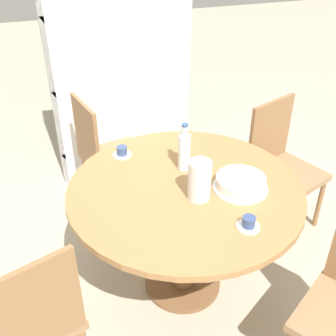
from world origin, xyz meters
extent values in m
plane|color=#B2A893|center=(0.00, 0.00, 0.00)|extent=(14.00, 14.00, 0.00)
cylinder|color=brown|center=(0.00, 0.00, 0.01)|extent=(0.46, 0.46, 0.03)
cylinder|color=brown|center=(0.00, 0.00, 0.37)|extent=(0.15, 0.15, 0.68)
cylinder|color=#9E7042|center=(0.00, 0.00, 0.73)|extent=(1.25, 1.25, 0.04)
cylinder|color=olive|center=(0.01, 0.78, 0.20)|extent=(0.03, 0.03, 0.40)
cylinder|color=olive|center=(-0.07, 1.13, 0.20)|extent=(0.03, 0.03, 0.40)
cylinder|color=olive|center=(-0.34, 0.70, 0.20)|extent=(0.03, 0.03, 0.40)
cylinder|color=olive|center=(-0.42, 1.05, 0.20)|extent=(0.03, 0.03, 0.40)
cube|color=#93704C|center=(-0.21, 0.91, 0.42)|extent=(0.50, 0.50, 0.04)
cube|color=olive|center=(-0.40, 0.87, 0.68)|extent=(0.11, 0.39, 0.46)
cylinder|color=olive|center=(-0.77, -0.09, 0.20)|extent=(0.03, 0.03, 0.40)
cube|color=#93704C|center=(-0.88, -0.32, 0.42)|extent=(0.54, 0.54, 0.04)
cube|color=olive|center=(-0.81, -0.51, 0.68)|extent=(0.38, 0.16, 0.46)
cylinder|color=olive|center=(0.56, -0.54, 0.20)|extent=(0.03, 0.03, 0.40)
cylinder|color=olive|center=(0.77, 0.10, 0.20)|extent=(0.03, 0.03, 0.40)
cylinder|color=olive|center=(1.11, 0.23, 0.20)|extent=(0.03, 0.03, 0.40)
cylinder|color=olive|center=(0.64, 0.44, 0.20)|extent=(0.03, 0.03, 0.40)
cylinder|color=olive|center=(0.98, 0.57, 0.20)|extent=(0.03, 0.03, 0.40)
cube|color=#93704C|center=(0.88, 0.33, 0.42)|extent=(0.54, 0.54, 0.04)
cube|color=olive|center=(0.81, 0.52, 0.68)|extent=(0.38, 0.17, 0.46)
cube|color=silver|center=(0.50, 1.48, 0.81)|extent=(0.04, 0.28, 1.63)
cube|color=silver|center=(-0.56, 1.48, 0.81)|extent=(0.04, 0.28, 1.63)
cube|color=silver|center=(-0.03, 1.35, 0.81)|extent=(1.10, 0.02, 1.63)
cube|color=silver|center=(-0.03, 1.48, 0.02)|extent=(1.03, 0.27, 0.04)
cube|color=silver|center=(-0.03, 1.48, 0.33)|extent=(1.03, 0.27, 0.04)
cube|color=silver|center=(-0.03, 1.48, 0.65)|extent=(1.03, 0.27, 0.04)
cube|color=silver|center=(-0.03, 1.48, 0.98)|extent=(1.03, 0.27, 0.04)
cube|color=silver|center=(-0.03, 1.48, 1.30)|extent=(1.03, 0.27, 0.04)
cube|color=orange|center=(0.30, 1.47, 0.15)|extent=(0.38, 0.21, 0.23)
cube|color=#B72D28|center=(-0.35, 1.47, 0.16)|extent=(0.38, 0.21, 0.25)
cube|color=black|center=(0.30, 1.47, 0.47)|extent=(0.38, 0.21, 0.26)
cube|color=#28703D|center=(-0.35, 1.47, 0.44)|extent=(0.38, 0.21, 0.19)
cube|color=black|center=(0.24, 1.47, 0.80)|extent=(0.49, 0.21, 0.26)
cube|color=#B72D28|center=(-0.30, 1.47, 0.79)|extent=(0.49, 0.21, 0.25)
cube|color=#234793|center=(0.28, 1.47, 1.09)|extent=(0.41, 0.21, 0.20)
cube|color=#234793|center=(-0.33, 1.47, 1.10)|extent=(0.41, 0.21, 0.22)
cylinder|color=silver|center=(0.04, -0.11, 0.85)|extent=(0.12, 0.12, 0.21)
cone|color=silver|center=(0.04, -0.11, 0.97)|extent=(0.10, 0.10, 0.02)
sphere|color=silver|center=(0.04, -0.11, 0.98)|extent=(0.02, 0.02, 0.02)
cylinder|color=silver|center=(0.05, 0.17, 0.85)|extent=(0.07, 0.07, 0.21)
cylinder|color=silver|center=(0.05, 0.17, 0.98)|extent=(0.03, 0.03, 0.06)
cylinder|color=#2D5184|center=(0.05, 0.17, 1.02)|extent=(0.04, 0.04, 0.01)
cylinder|color=white|center=(0.27, -0.10, 0.75)|extent=(0.29, 0.29, 0.01)
cylinder|color=silver|center=(0.27, -0.10, 0.78)|extent=(0.26, 0.26, 0.06)
cylinder|color=silver|center=(0.17, -0.39, 0.75)|extent=(0.11, 0.11, 0.01)
cylinder|color=#334775|center=(0.17, -0.39, 0.78)|extent=(0.06, 0.06, 0.05)
cylinder|color=silver|center=(-0.25, 0.41, 0.75)|extent=(0.11, 0.11, 0.01)
cylinder|color=#334775|center=(-0.25, 0.41, 0.78)|extent=(0.06, 0.06, 0.05)
camera|label=1|loc=(-0.64, -1.69, 2.04)|focal=45.00mm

